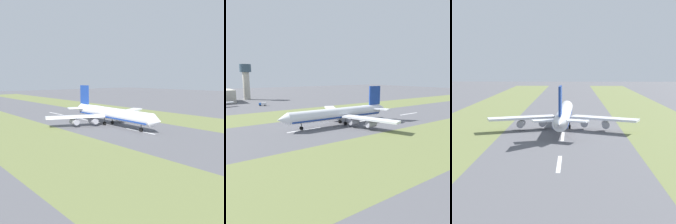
{
  "view_description": "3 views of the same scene",
  "coord_description": "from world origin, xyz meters",
  "views": [
    {
      "loc": [
        87.02,
        107.15,
        24.34
      ],
      "look_at": [
        0.03,
        5.08,
        7.0
      ],
      "focal_mm": 42.0,
      "sensor_mm": 36.0,
      "label": 1
    },
    {
      "loc": [
        -94.3,
        70.95,
        26.15
      ],
      "look_at": [
        0.03,
        5.08,
        7.0
      ],
      "focal_mm": 35.0,
      "sensor_mm": 36.0,
      "label": 2
    },
    {
      "loc": [
        3.77,
        -159.3,
        29.01
      ],
      "look_at": [
        0.03,
        5.08,
        7.0
      ],
      "focal_mm": 60.0,
      "sensor_mm": 36.0,
      "label": 3
    }
  ],
  "objects": [
    {
      "name": "centreline_dash_near",
      "position": [
        0.0,
        -54.92,
        0.01
      ],
      "size": [
        1.2,
        18.0,
        0.01
      ],
      "primitive_type": "cube",
      "color": "silver",
      "rests_on": "ground"
    },
    {
      "name": "grass_median_east",
      "position": [
        45.0,
        0.0,
        0.0
      ],
      "size": [
        40.0,
        600.0,
        0.01
      ],
      "primitive_type": "cube",
      "color": "olive",
      "rests_on": "ground"
    },
    {
      "name": "centreline_dash_mid",
      "position": [
        0.0,
        -14.92,
        0.01
      ],
      "size": [
        1.2,
        18.0,
        0.01
      ],
      "primitive_type": "cube",
      "color": "silver",
      "rests_on": "ground"
    },
    {
      "name": "grass_median_west",
      "position": [
        -45.0,
        0.0,
        0.0
      ],
      "size": [
        40.0,
        600.0,
        0.01
      ],
      "primitive_type": "cube",
      "color": "olive",
      "rests_on": "ground"
    },
    {
      "name": "airplane_main_jet",
      "position": [
        -0.03,
        3.17,
        6.02
      ],
      "size": [
        64.1,
        67.14,
        20.2
      ],
      "color": "silver",
      "rests_on": "ground"
    },
    {
      "name": "service_truck",
      "position": [
        99.72,
        16.23,
        1.67
      ],
      "size": [
        5.25,
        6.17,
        3.1
      ],
      "color": "#1E51B2",
      "rests_on": "ground"
    },
    {
      "name": "centreline_dash_far",
      "position": [
        0.0,
        25.08,
        0.01
      ],
      "size": [
        1.2,
        18.0,
        0.01
      ],
      "primitive_type": "cube",
      "color": "silver",
      "rests_on": "ground"
    },
    {
      "name": "control_tower",
      "position": [
        162.14,
        15.3,
        23.79
      ],
      "size": [
        12.0,
        12.0,
        38.59
      ],
      "color": "#B2AD9E",
      "rests_on": "ground"
    },
    {
      "name": "ground_plane",
      "position": [
        0.0,
        0.0,
        0.0
      ],
      "size": [
        800.0,
        800.0,
        0.0
      ],
      "primitive_type": "plane",
      "color": "#56565B"
    }
  ]
}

